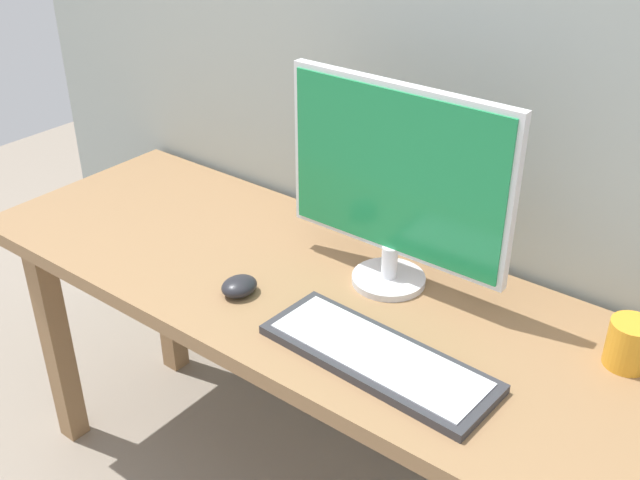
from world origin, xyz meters
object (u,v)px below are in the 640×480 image
Objects in this scene: coffee_mug at (629,344)px; desk at (304,316)px; keyboard_primary at (378,357)px; mouse at (239,286)px; monitor at (396,181)px.

desk is at bearing -167.87° from coffee_mug.
mouse reaches higher than keyboard_primary.
mouse is (-0.08, -0.13, 0.12)m from desk.
desk is 3.49× the size of keyboard_primary.
coffee_mug is at bearing 27.20° from mouse.
coffee_mug is (0.52, 0.03, -0.20)m from monitor.
desk is at bearing 154.71° from keyboard_primary.
keyboard_primary is 0.37m from mouse.
coffee_mug is (0.68, 0.15, 0.15)m from desk.
monitor is at bearing 36.86° from desk.
keyboard_primary is at bearing -61.59° from monitor.
desk is at bearing 67.24° from mouse.
monitor is 5.56× the size of coffee_mug.
coffee_mug reaches higher than mouse.
keyboard_primary reaches higher than desk.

